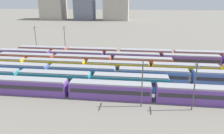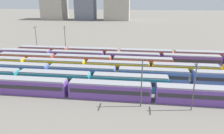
% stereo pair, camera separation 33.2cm
% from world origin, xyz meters
% --- Properties ---
extents(ground_plane, '(600.00, 600.00, 0.00)m').
position_xyz_m(ground_plane, '(0.00, 15.60, 0.00)').
color(ground_plane, slate).
extents(train_track_0, '(93.60, 3.06, 3.75)m').
position_xyz_m(train_track_0, '(26.16, 0.00, 1.90)').
color(train_track_0, '#6B429E').
rests_on(train_track_0, ground_plane).
extents(train_track_1, '(55.80, 3.06, 3.75)m').
position_xyz_m(train_track_1, '(11.48, 5.20, 1.90)').
color(train_track_1, teal).
rests_on(train_track_1, ground_plane).
extents(train_track_2, '(112.50, 3.06, 3.75)m').
position_xyz_m(train_track_2, '(45.54, 10.40, 1.90)').
color(train_track_2, '#4C70BC').
rests_on(train_track_2, ground_plane).
extents(train_track_3, '(112.50, 3.06, 3.75)m').
position_xyz_m(train_track_3, '(35.75, 15.60, 1.90)').
color(train_track_3, yellow).
rests_on(train_track_3, ground_plane).
extents(train_track_4, '(55.80, 3.06, 3.75)m').
position_xyz_m(train_track_4, '(14.62, 20.80, 1.90)').
color(train_track_4, '#BC4C38').
rests_on(train_track_4, ground_plane).
extents(train_track_5, '(93.60, 3.06, 3.75)m').
position_xyz_m(train_track_5, '(30.10, 26.00, 1.90)').
color(train_track_5, '#6B429E').
rests_on(train_track_5, ground_plane).
extents(train_track_6, '(112.50, 3.06, 3.75)m').
position_xyz_m(train_track_6, '(44.05, 31.20, 1.90)').
color(train_track_6, '#BC4C38').
rests_on(train_track_6, ground_plane).
extents(catenary_pole_0, '(0.24, 3.20, 9.81)m').
position_xyz_m(catenary_pole_0, '(42.95, -3.26, 5.45)').
color(catenary_pole_0, '#4C4C51').
rests_on(catenary_pole_0, ground_plane).
extents(catenary_pole_1, '(0.24, 3.20, 10.99)m').
position_xyz_m(catenary_pole_1, '(4.44, 34.30, 6.05)').
color(catenary_pole_1, '#4C4C51').
rests_on(catenary_pole_1, ground_plane).
extents(catenary_pole_2, '(0.24, 3.20, 10.03)m').
position_xyz_m(catenary_pole_2, '(32.97, -2.97, 5.56)').
color(catenary_pole_2, '#4C4C51').
rests_on(catenary_pole_2, ground_plane).
extents(catenary_pole_3, '(0.24, 3.20, 10.83)m').
position_xyz_m(catenary_pole_3, '(-7.12, 34.41, 5.97)').
color(catenary_pole_3, '#4C4C51').
rests_on(catenary_pole_3, ground_plane).
extents(distant_building_0, '(21.15, 19.14, 25.24)m').
position_xyz_m(distant_building_0, '(-49.42, 160.50, 12.62)').
color(distant_building_0, '#B2A899').
rests_on(distant_building_0, ground_plane).
extents(distant_building_1, '(18.08, 15.84, 35.20)m').
position_xyz_m(distant_building_1, '(-18.84, 160.50, 17.60)').
color(distant_building_1, slate).
rests_on(distant_building_1, ground_plane).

